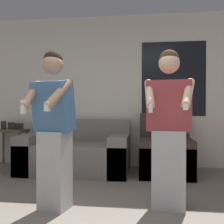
% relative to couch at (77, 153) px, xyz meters
% --- Properties ---
extents(wall_back, '(5.71, 0.07, 2.70)m').
position_rel_couch_xyz_m(wall_back, '(0.57, 0.53, 1.05)').
color(wall_back, beige).
rests_on(wall_back, ground_plane).
extents(couch, '(1.72, 0.99, 0.83)m').
position_rel_couch_xyz_m(couch, '(0.00, 0.00, 0.00)').
color(couch, slate).
rests_on(couch, ground_plane).
extents(armchair, '(0.80, 0.83, 0.95)m').
position_rel_couch_xyz_m(armchair, '(1.43, -0.01, 0.03)').
color(armchair, '#332823').
rests_on(armchair, ground_plane).
extents(side_table, '(0.55, 0.36, 0.80)m').
position_rel_couch_xyz_m(side_table, '(-1.30, 0.30, 0.25)').
color(side_table, brown).
rests_on(side_table, ground_plane).
extents(person_left, '(0.46, 0.55, 1.62)m').
position_rel_couch_xyz_m(person_left, '(0.20, -1.62, 0.53)').
color(person_left, '#B2B2B7').
rests_on(person_left, ground_plane).
extents(person_right, '(0.51, 0.51, 1.63)m').
position_rel_couch_xyz_m(person_right, '(1.36, -1.46, 0.52)').
color(person_right, '#B2B2B7').
rests_on(person_right, ground_plane).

